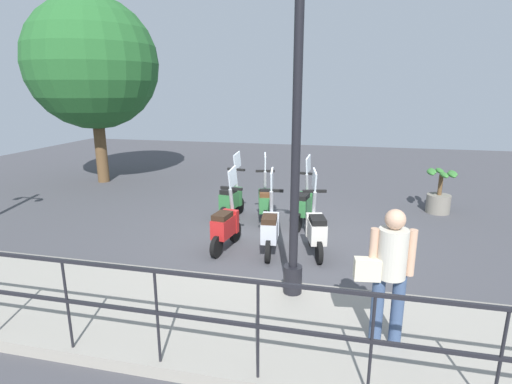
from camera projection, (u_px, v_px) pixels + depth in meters
name	position (u px, v px, depth m)	size (l,w,h in m)	color
ground_plane	(278.00, 238.00, 8.14)	(28.00, 28.00, 0.00)	#424247
promenade_walkway	(235.00, 320.00, 5.14)	(2.20, 20.00, 0.15)	gray
fence_railing	(206.00, 305.00, 3.95)	(0.04, 16.03, 1.07)	black
lamp_post_near	(296.00, 154.00, 5.19)	(0.26, 0.90, 4.49)	black
pedestrian_with_bag	(389.00, 267.00, 4.34)	(0.36, 0.64, 1.59)	#384C70
tree_large	(93.00, 64.00, 12.17)	(3.96, 3.96, 5.68)	brown
potted_palm	(439.00, 195.00, 9.73)	(1.06, 0.66, 1.05)	slate
scooter_near_0	(316.00, 229.00, 7.25)	(1.21, 0.52, 1.54)	black
scooter_near_1	(270.00, 228.00, 7.30)	(1.23, 0.44, 1.54)	black
scooter_near_2	(226.00, 225.00, 7.47)	(1.23, 0.45, 1.54)	black
scooter_far_0	(303.00, 205.00, 8.78)	(1.23, 0.45, 1.54)	black
scooter_far_1	(265.00, 202.00, 9.03)	(1.22, 0.50, 1.54)	black
scooter_far_2	(231.00, 199.00, 9.24)	(1.23, 0.47, 1.54)	black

